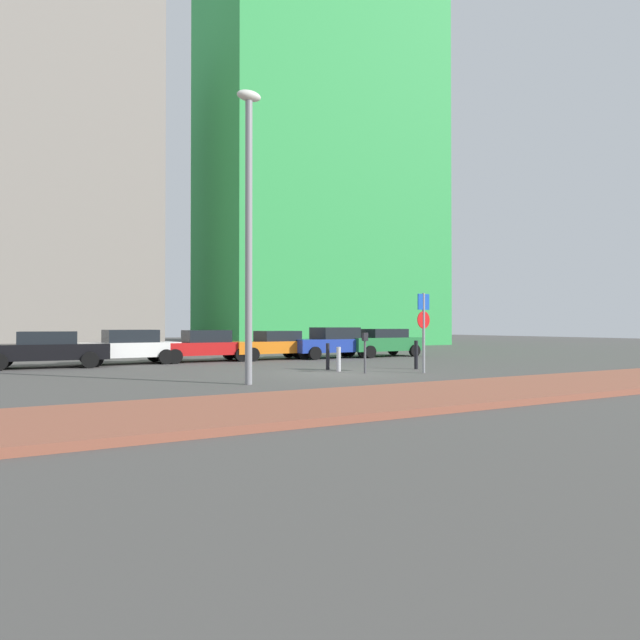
# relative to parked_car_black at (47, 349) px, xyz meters

# --- Properties ---
(ground_plane) EXTENTS (120.00, 120.00, 0.00)m
(ground_plane) POSITION_rel_parked_car_black_xyz_m (8.80, -7.39, -0.74)
(ground_plane) COLOR #4C4947
(sidewalk_brick) EXTENTS (40.00, 3.61, 0.14)m
(sidewalk_brick) POSITION_rel_parked_car_black_xyz_m (8.80, -13.84, -0.67)
(sidewalk_brick) COLOR #93513D
(sidewalk_brick) RESTS_ON ground
(parked_car_black) EXTENTS (4.61, 2.16, 1.42)m
(parked_car_black) POSITION_rel_parked_car_black_xyz_m (0.00, 0.00, 0.00)
(parked_car_black) COLOR black
(parked_car_black) RESTS_ON ground
(parked_car_white) EXTENTS (4.31, 2.31, 1.47)m
(parked_car_white) POSITION_rel_parked_car_black_xyz_m (3.06, 0.58, 0.03)
(parked_car_white) COLOR white
(parked_car_white) RESTS_ON ground
(parked_car_red) EXTENTS (4.48, 2.01, 1.44)m
(parked_car_red) POSITION_rel_parked_car_black_xyz_m (6.42, 0.69, -0.00)
(parked_car_red) COLOR red
(parked_car_red) RESTS_ON ground
(parked_car_orange) EXTENTS (4.20, 2.11, 1.39)m
(parked_car_orange) POSITION_rel_parked_car_black_xyz_m (9.82, 0.65, -0.02)
(parked_car_orange) COLOR orange
(parked_car_orange) RESTS_ON ground
(parked_car_blue) EXTENTS (4.24, 2.14, 1.56)m
(parked_car_blue) POSITION_rel_parked_car_black_xyz_m (12.90, 0.30, 0.06)
(parked_car_blue) COLOR #1E389E
(parked_car_blue) RESTS_ON ground
(parked_car_green) EXTENTS (4.41, 2.22, 1.48)m
(parked_car_green) POSITION_rel_parked_car_black_xyz_m (15.95, 0.20, 0.04)
(parked_car_green) COLOR #237238
(parked_car_green) RESTS_ON ground
(parking_sign_post) EXTENTS (0.60, 0.12, 2.77)m
(parking_sign_post) POSITION_rel_parked_car_black_xyz_m (11.50, -8.70, 1.00)
(parking_sign_post) COLOR gray
(parking_sign_post) RESTS_ON ground
(parking_meter) EXTENTS (0.18, 0.14, 1.40)m
(parking_meter) POSITION_rel_parked_car_black_xyz_m (9.64, -7.84, 0.17)
(parking_meter) COLOR #4C4C51
(parking_meter) RESTS_ON ground
(street_lamp) EXTENTS (0.70, 0.36, 8.25)m
(street_lamp) POSITION_rel_parked_car_black_xyz_m (4.87, -9.24, 4.03)
(street_lamp) COLOR gray
(street_lamp) RESTS_ON ground
(traffic_bollard_near) EXTENTS (0.14, 0.14, 1.08)m
(traffic_bollard_near) POSITION_rel_parked_car_black_xyz_m (12.31, -7.26, -0.20)
(traffic_bollard_near) COLOR black
(traffic_bollard_near) RESTS_ON ground
(traffic_bollard_mid) EXTENTS (0.14, 0.14, 0.99)m
(traffic_bollard_mid) POSITION_rel_parked_car_black_xyz_m (9.22, -5.94, -0.25)
(traffic_bollard_mid) COLOR black
(traffic_bollard_mid) RESTS_ON ground
(traffic_bollard_far) EXTENTS (0.16, 0.16, 0.88)m
(traffic_bollard_far) POSITION_rel_parked_car_black_xyz_m (9.22, -6.75, -0.30)
(traffic_bollard_far) COLOR #B7B7BC
(traffic_bollard_far) RESTS_ON ground
(building_colorful_midrise) EXTENTS (19.27, 13.30, 31.73)m
(building_colorful_midrise) POSITION_rel_parked_car_black_xyz_m (21.60, 18.38, 15.12)
(building_colorful_midrise) COLOR green
(building_colorful_midrise) RESTS_ON ground
(building_under_construction) EXTENTS (14.11, 11.67, 22.86)m
(building_under_construction) POSITION_rel_parked_car_black_xyz_m (-0.30, 16.69, 10.69)
(building_under_construction) COLOR gray
(building_under_construction) RESTS_ON ground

